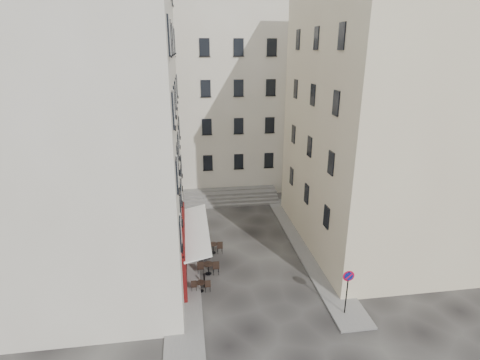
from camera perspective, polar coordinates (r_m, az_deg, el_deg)
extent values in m
plane|color=black|center=(25.17, 2.09, -14.09)|extent=(90.00, 90.00, 0.00)
cube|color=slate|center=(28.26, -8.56, -10.14)|extent=(2.00, 22.00, 0.12)
cube|color=slate|center=(28.64, 10.02, -9.80)|extent=(2.00, 18.00, 0.12)
cube|color=beige|center=(24.85, -23.85, 8.78)|extent=(12.00, 16.00, 20.00)
cube|color=beige|center=(28.53, 22.43, 8.08)|extent=(12.00, 14.00, 18.00)
cube|color=beige|center=(40.05, -4.15, 12.32)|extent=(18.00, 10.00, 18.00)
cube|color=slate|center=(40.00, -4.50, 25.66)|extent=(18.20, 10.20, 0.60)
cube|color=#4D0B0B|center=(24.81, -8.54, -10.12)|extent=(0.25, 7.00, 3.50)
cube|color=black|center=(24.98, -8.41, -10.81)|extent=(0.06, 3.85, 2.00)
cube|color=white|center=(24.25, -6.73, -7.55)|extent=(1.58, 7.30, 0.41)
cube|color=#64615F|center=(35.55, -1.33, -3.44)|extent=(9.00, 1.80, 0.20)
cube|color=#64615F|center=(35.89, -1.42, -2.87)|extent=(9.00, 1.80, 0.20)
cube|color=#64615F|center=(36.23, -1.50, -2.31)|extent=(9.00, 1.80, 0.20)
cube|color=#64615F|center=(36.57, -1.59, -1.76)|extent=(9.00, 1.80, 0.20)
cylinder|color=black|center=(23.80, -5.45, -15.06)|extent=(0.10, 0.10, 0.90)
sphere|color=black|center=(23.54, -5.49, -14.12)|extent=(0.12, 0.12, 0.12)
cylinder|color=black|center=(26.76, -5.87, -10.85)|extent=(0.10, 0.10, 0.90)
sphere|color=black|center=(26.53, -5.90, -9.97)|extent=(0.12, 0.12, 0.12)
cylinder|color=black|center=(29.84, -6.19, -7.49)|extent=(0.10, 0.10, 0.90)
sphere|color=black|center=(29.63, -6.22, -6.68)|extent=(0.12, 0.12, 0.12)
cylinder|color=black|center=(21.90, 15.93, -16.28)|extent=(0.07, 0.07, 2.75)
cylinder|color=red|center=(21.29, 16.22, -13.87)|extent=(0.64, 0.05, 0.64)
cylinder|color=navy|center=(21.27, 16.24, -13.91)|extent=(0.46, 0.05, 0.46)
cube|color=red|center=(21.25, 16.27, -13.94)|extent=(0.37, 0.04, 0.37)
cylinder|color=black|center=(23.66, -5.95, -16.45)|extent=(0.33, 0.33, 0.02)
cylinder|color=black|center=(23.49, -5.98, -15.86)|extent=(0.05, 0.05, 0.64)
cylinder|color=black|center=(23.32, -6.00, -15.27)|extent=(0.55, 0.55, 0.04)
cube|color=black|center=(23.47, -4.94, -15.71)|extent=(0.35, 0.35, 0.82)
cube|color=black|center=(23.53, -7.03, -15.69)|extent=(0.35, 0.35, 0.82)
cylinder|color=black|center=(25.13, -4.83, -14.01)|extent=(0.40, 0.40, 0.02)
cylinder|color=black|center=(24.93, -4.85, -13.32)|extent=(0.05, 0.05, 0.77)
cylinder|color=black|center=(24.74, -4.88, -12.63)|extent=(0.66, 0.66, 0.04)
cube|color=black|center=(24.92, -3.69, -13.14)|extent=(0.42, 0.42, 0.99)
cube|color=black|center=(24.98, -6.04, -13.14)|extent=(0.42, 0.42, 0.99)
cylinder|color=black|center=(26.62, -6.57, -12.00)|extent=(0.40, 0.40, 0.02)
cylinder|color=black|center=(26.43, -6.60, -11.32)|extent=(0.05, 0.05, 0.77)
cylinder|color=black|center=(26.25, -6.63, -10.66)|extent=(0.66, 0.66, 0.04)
cube|color=black|center=(26.41, -5.51, -11.17)|extent=(0.42, 0.42, 0.99)
cube|color=black|center=(26.50, -7.70, -11.15)|extent=(0.42, 0.42, 0.99)
cylinder|color=black|center=(27.36, -4.10, -10.98)|extent=(0.38, 0.38, 0.02)
cylinder|color=black|center=(27.18, -4.11, -10.35)|extent=(0.05, 0.05, 0.74)
cylinder|color=black|center=(27.02, -4.13, -9.72)|extent=(0.63, 0.63, 0.04)
cube|color=black|center=(27.19, -3.10, -10.19)|extent=(0.40, 0.40, 0.95)
cube|color=black|center=(27.23, -5.15, -10.20)|extent=(0.40, 0.40, 0.95)
cylinder|color=black|center=(28.25, -6.05, -9.99)|extent=(0.39, 0.39, 0.02)
cylinder|color=black|center=(28.07, -6.07, -9.35)|extent=(0.05, 0.05, 0.76)
cylinder|color=black|center=(27.91, -6.10, -8.72)|extent=(0.66, 0.66, 0.04)
cube|color=black|center=(28.06, -5.06, -9.20)|extent=(0.42, 0.42, 0.98)
cube|color=black|center=(28.14, -7.10, -9.19)|extent=(0.42, 0.42, 0.98)
imported|color=black|center=(26.26, -5.11, -10.38)|extent=(0.77, 0.71, 1.76)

